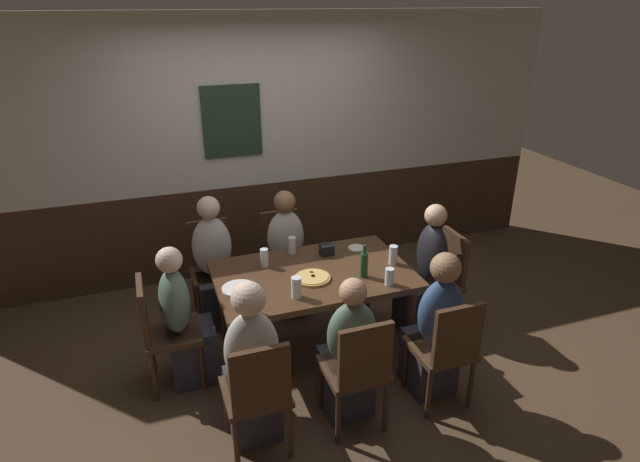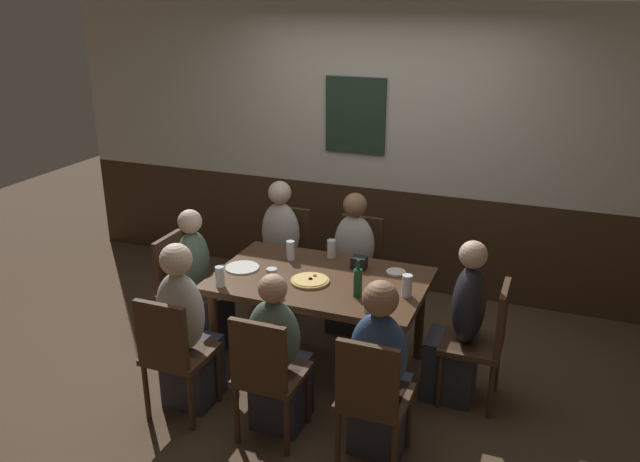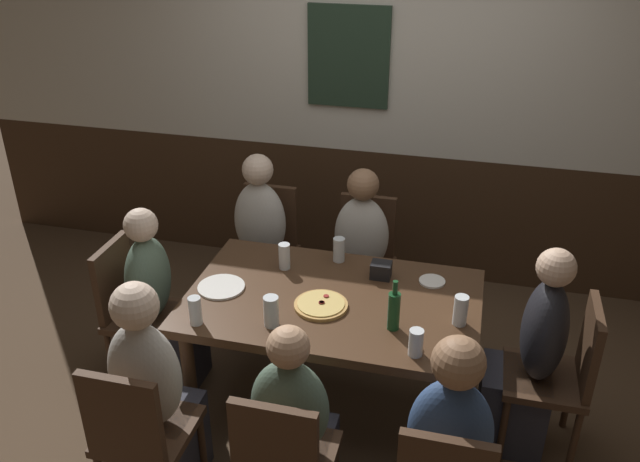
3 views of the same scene
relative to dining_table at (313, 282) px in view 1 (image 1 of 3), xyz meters
The scene contains 28 objects.
ground_plane 0.66m from the dining_table, ahead, with size 12.00×12.00×0.00m, color #4C3826.
wall_back 1.77m from the dining_table, 90.06° to the left, with size 6.40×0.13×2.60m.
dining_table is the anchor object (origin of this frame).
chair_right_near 1.13m from the dining_table, 53.38° to the right, with size 0.40×0.40×0.88m.
chair_mid_far 0.91m from the dining_table, 90.00° to the left, with size 0.40×0.40×0.88m.
chair_left_near 1.13m from the dining_table, 126.62° to the right, with size 0.40×0.40×0.88m.
chair_mid_near 0.91m from the dining_table, 90.00° to the right, with size 0.40×0.40×0.88m.
chair_left_far 1.13m from the dining_table, 126.62° to the left, with size 0.40×0.40×0.88m.
chair_head_east 1.18m from the dining_table, ahead, with size 0.40×0.40×0.88m.
chair_head_west 1.18m from the dining_table, behind, with size 0.40×0.40×0.88m.
person_right_near 1.00m from the dining_table, 47.79° to the right, with size 0.34×0.37×1.16m.
person_mid_far 0.75m from the dining_table, 90.00° to the left, with size 0.34×0.37×1.15m.
person_left_near 1.00m from the dining_table, 132.16° to the right, with size 0.34×0.37×1.19m.
person_mid_near 0.76m from the dining_table, 90.00° to the right, with size 0.34×0.37×1.09m.
person_left_far 1.00m from the dining_table, 132.19° to the left, with size 0.34×0.37×1.18m.
person_head_east 1.02m from the dining_table, ahead, with size 0.37×0.34×1.17m.
person_head_west 1.03m from the dining_table, behind, with size 0.37×0.34×1.12m.
pizza 0.14m from the dining_table, 111.74° to the right, with size 0.27×0.27×0.03m.
highball_clear 0.72m from the dining_table, 147.03° to the right, with size 0.06×0.06×0.15m.
pint_glass_pale 0.61m from the dining_table, 37.62° to the right, with size 0.07×0.07×0.13m.
tumbler_short 0.67m from the dining_table, ahead, with size 0.07×0.07×0.15m.
beer_glass_tall 0.41m from the dining_table, 126.88° to the right, with size 0.07×0.07×0.16m.
pint_glass_stout 0.43m from the dining_table, 145.25° to the left, with size 0.06×0.06×0.15m.
tumbler_water 0.41m from the dining_table, 98.16° to the left, with size 0.07×0.07×0.14m.
beer_bottle_green 0.43m from the dining_table, 28.73° to the right, with size 0.06×0.06×0.27m.
plate_white_large 0.60m from the dining_table, behind, with size 0.25×0.25×0.01m, color white.
plate_white_small 0.57m from the dining_table, 30.03° to the left, with size 0.14×0.14×0.01m, color white.
condiment_caddy 0.36m from the dining_table, 51.72° to the left, with size 0.11×0.09×0.09m, color black.
Camera 1 is at (-1.15, -3.40, 2.69)m, focal length 29.41 mm.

